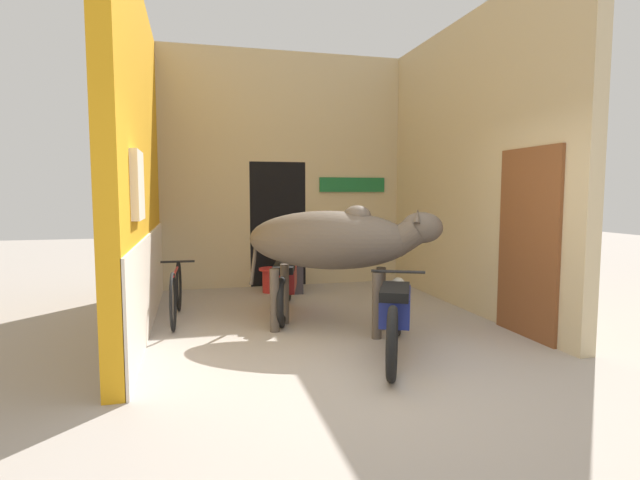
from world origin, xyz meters
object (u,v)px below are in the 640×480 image
object	(u,v)px
bicycle	(176,292)
shopkeeper_seated	(291,254)
motorcycle_near	(396,312)
motorcycle_far	(285,282)
plastic_stool	(270,279)
cow	(335,241)

from	to	relation	value
bicycle	shopkeeper_seated	distance (m)	2.23
motorcycle_near	bicycle	world-z (taller)	motorcycle_near
motorcycle_far	plastic_stool	size ratio (longest dim) A/B	5.10
cow	motorcycle_far	size ratio (longest dim) A/B	1.09
plastic_stool	motorcycle_near	bearing A→B (deg)	-78.14
motorcycle_far	shopkeeper_seated	bearing A→B (deg)	75.42
cow	plastic_stool	xyz separation A→B (m)	(-0.38, 2.44, -0.84)
cow	motorcycle_near	size ratio (longest dim) A/B	1.17
cow	shopkeeper_seated	size ratio (longest dim) A/B	1.82
cow	bicycle	world-z (taller)	cow
plastic_stool	shopkeeper_seated	bearing A→B (deg)	-17.39
motorcycle_near	cow	bearing A→B (deg)	108.82
motorcycle_far	motorcycle_near	bearing A→B (deg)	-69.87
plastic_stool	cow	bearing A→B (deg)	-81.07
bicycle	shopkeeper_seated	size ratio (longest dim) A/B	1.41
motorcycle_near	shopkeeper_seated	bearing A→B (deg)	96.72
motorcycle_far	shopkeeper_seated	distance (m)	1.38
cow	plastic_stool	distance (m)	2.61
cow	plastic_stool	world-z (taller)	cow
shopkeeper_seated	plastic_stool	xyz separation A→B (m)	(-0.33, 0.10, -0.41)
shopkeeper_seated	plastic_stool	world-z (taller)	shopkeeper_seated
motorcycle_far	bicycle	size ratio (longest dim) A/B	1.19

